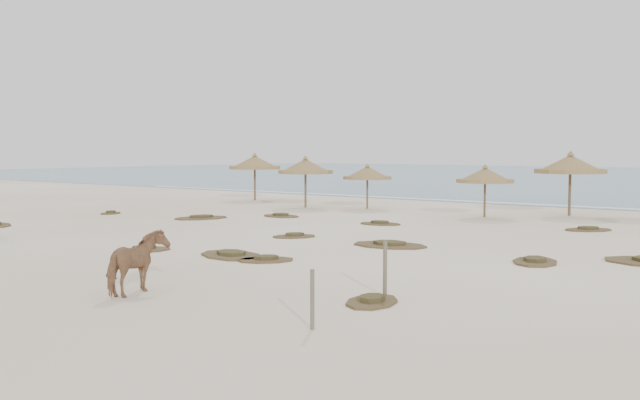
{
  "coord_description": "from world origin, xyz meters",
  "views": [
    {
      "loc": [
        15.21,
        -14.49,
        3.19
      ],
      "look_at": [
        -0.09,
        5.0,
        1.46
      ],
      "focal_mm": 40.0,
      "sensor_mm": 36.0,
      "label": 1
    }
  ],
  "objects": [
    {
      "name": "palapa_0",
      "position": [
        -16.23,
        18.8,
        2.37
      ],
      "size": [
        4.31,
        4.31,
        3.05
      ],
      "rotation": [
        0.0,
        0.0,
        -0.43
      ],
      "color": "brown",
      "rests_on": "ground"
    },
    {
      "name": "scrub_6",
      "position": [
        -7.35,
        11.2,
        0.05
      ],
      "size": [
        2.24,
        1.62,
        0.16
      ],
      "rotation": [
        0.0,
        0.0,
        3.01
      ],
      "color": "brown",
      "rests_on": "ground"
    },
    {
      "name": "scrub_1",
      "position": [
        -9.64,
        8.16,
        0.05
      ],
      "size": [
        2.42,
        2.99,
        0.16
      ],
      "rotation": [
        0.0,
        0.0,
        1.25
      ],
      "color": "brown",
      "rests_on": "ground"
    },
    {
      "name": "scrub_3",
      "position": [
        2.48,
        5.5,
        0.05
      ],
      "size": [
        2.79,
        2.0,
        0.16
      ],
      "rotation": [
        0.0,
        0.0,
        0.13
      ],
      "color": "brown",
      "rests_on": "ground"
    },
    {
      "name": "scrub_14",
      "position": [
        1.41,
        0.56,
        0.05
      ],
      "size": [
        1.86,
        1.93,
        0.16
      ],
      "rotation": [
        0.0,
        0.0,
        0.87
      ],
      "color": "brown",
      "rests_on": "ground"
    },
    {
      "name": "scrub_2",
      "position": [
        -1.59,
        5.39,
        0.05
      ],
      "size": [
        1.78,
        1.94,
        0.16
      ],
      "rotation": [
        0.0,
        0.0,
        0.99
      ],
      "color": "brown",
      "rests_on": "ground"
    },
    {
      "name": "fence_post_near",
      "position": [
        6.84,
        -1.52,
        0.61
      ],
      "size": [
        0.1,
        0.1,
        1.23
      ],
      "primitive_type": "cylinder",
      "rotation": [
        0.0,
        0.0,
        -0.1
      ],
      "color": "#655D4C",
      "rests_on": "ground"
    },
    {
      "name": "scrub_4",
      "position": [
        7.65,
        5.03,
        0.05
      ],
      "size": [
        1.76,
        2.19,
        0.16
      ],
      "rotation": [
        0.0,
        0.0,
        1.88
      ],
      "color": "brown",
      "rests_on": "ground"
    },
    {
      "name": "fence_post_far",
      "position": [
        7.38,
        -4.73,
        0.54
      ],
      "size": [
        0.1,
        0.1,
        1.08
      ],
      "primitive_type": "cylinder",
      "rotation": [
        0.0,
        0.0,
        -0.38
      ],
      "color": "#655D4C",
      "rests_on": "ground"
    },
    {
      "name": "scrub_8",
      "position": [
        -15.07,
        7.04,
        0.05
      ],
      "size": [
        1.38,
        1.59,
        0.16
      ],
      "rotation": [
        0.0,
        0.0,
        2.03
      ],
      "color": "brown",
      "rests_on": "ground"
    },
    {
      "name": "palapa_3",
      "position": [
        0.5,
        16.97,
        1.97
      ],
      "size": [
        3.37,
        3.37,
        2.54
      ],
      "rotation": [
        0.0,
        0.0,
        0.28
      ],
      "color": "brown",
      "rests_on": "ground"
    },
    {
      "name": "scrub_13",
      "position": [
        -1.59,
        11.1,
        0.05
      ],
      "size": [
        2.02,
        1.5,
        0.16
      ],
      "rotation": [
        0.0,
        0.0,
        0.18
      ],
      "color": "brown",
      "rests_on": "ground"
    },
    {
      "name": "foam_line",
      "position": [
        0.0,
        26.0,
        0.0
      ],
      "size": [
        70.0,
        0.6,
        0.01
      ],
      "primitive_type": "cube",
      "color": "white",
      "rests_on": "ground"
    },
    {
      "name": "scrub_9",
      "position": [
        -0.03,
        0.6,
        0.05
      ],
      "size": [
        2.72,
        2.1,
        0.16
      ],
      "rotation": [
        0.0,
        0.0,
        2.9
      ],
      "color": "brown",
      "rests_on": "ground"
    },
    {
      "name": "palapa_2",
      "position": [
        -6.76,
        17.7,
        1.92
      ],
      "size": [
        2.74,
        2.74,
        2.48
      ],
      "rotation": [
        0.0,
        0.0,
        -0.04
      ],
      "color": "brown",
      "rests_on": "ground"
    },
    {
      "name": "palapa_1",
      "position": [
        -9.96,
        16.26,
        2.26
      ],
      "size": [
        3.63,
        3.63,
        2.91
      ],
      "rotation": [
        0.0,
        0.0,
        -0.19
      ],
      "color": "brown",
      "rests_on": "ground"
    },
    {
      "name": "palapa_4",
      "position": [
        3.4,
        20.3,
        2.47
      ],
      "size": [
        4.19,
        4.19,
        3.18
      ],
      "rotation": [
        0.0,
        0.0,
        -0.27
      ],
      "color": "brown",
      "rests_on": "ground"
    },
    {
      "name": "horse",
      "position": [
        2.37,
        -4.7,
        0.7
      ],
      "size": [
        1.22,
        1.8,
        1.4
      ],
      "primitive_type": "imported",
      "rotation": [
        0.0,
        0.0,
        3.45
      ],
      "color": "#9D6E47",
      "rests_on": "ground"
    },
    {
      "name": "scrub_11",
      "position": [
        -3.06,
        -0.29,
        0.05
      ],
      "size": [
        1.65,
        2.04,
        0.16
      ],
      "rotation": [
        0.0,
        0.0,
        1.26
      ],
      "color": "brown",
      "rests_on": "ground"
    },
    {
      "name": "scrub_7",
      "position": [
        6.21,
        14.29,
        0.05
      ],
      "size": [
        2.21,
        2.29,
        0.16
      ],
      "rotation": [
        0.0,
        0.0,
        0.86
      ],
      "color": "brown",
      "rests_on": "ground"
    },
    {
      "name": "scrub_12",
      "position": [
        6.99,
        -2.27,
        0.05
      ],
      "size": [
        1.37,
        1.77,
        0.16
      ],
      "rotation": [
        0.0,
        0.0,
        1.82
      ],
      "color": "brown",
      "rests_on": "ground"
    },
    {
      "name": "ground",
      "position": [
        0.0,
        0.0,
        0.0
      ],
      "size": [
        160.0,
        160.0,
        0.0
      ],
      "primitive_type": "plane",
      "color": "#F9E7CC",
      "rests_on": "ground"
    }
  ]
}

